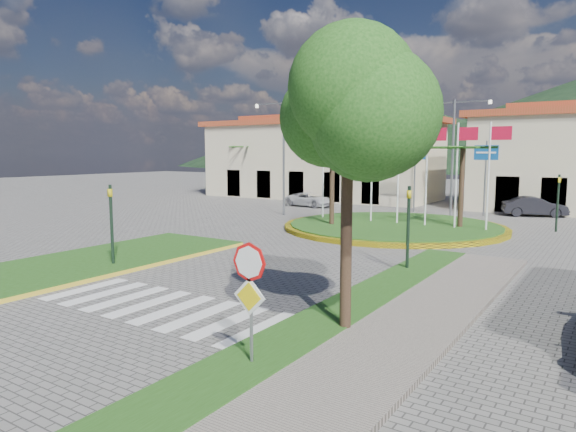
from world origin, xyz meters
The scene contains 21 objects.
ground centered at (0.00, 0.00, 0.00)m, with size 160.00×160.00×0.00m, color slate.
sidewalk_right centered at (6.00, 2.00, 0.07)m, with size 4.00×28.00×0.15m, color gray.
verge_right centered at (4.80, 2.00, 0.09)m, with size 1.60×28.00×0.18m, color #234E16.
median_left centered at (-6.50, 6.00, 0.09)m, with size 5.00×14.00×0.18m, color #234E16.
crosswalk centered at (0.00, 4.00, 0.01)m, with size 8.00×3.00×0.01m, color silver.
roundabout_island centered at (0.00, 22.00, 0.18)m, with size 12.70×12.70×6.00m.
stop_sign centered at (4.90, 1.96, 1.79)m, with size 0.80×0.11×2.65m.
deciduous_tree centered at (5.50, 5.00, 5.18)m, with size 3.60×3.60×6.80m.
traffic_light_left centered at (-5.20, 6.50, 1.94)m, with size 0.15×0.18×3.20m.
traffic_light_right centered at (4.50, 12.00, 1.94)m, with size 0.15×0.18×3.20m.
traffic_light_far centered at (8.00, 26.00, 1.94)m, with size 0.18×0.15×3.20m.
direction_sign_west centered at (-2.00, 30.97, 3.53)m, with size 1.60×0.14×5.20m.
direction_sign_east centered at (3.00, 30.97, 3.53)m, with size 1.60×0.14×5.20m.
street_lamp_centre centered at (1.00, 30.00, 4.50)m, with size 4.80×0.16×8.00m.
street_lamp_west centered at (-9.00, 24.00, 4.50)m, with size 4.80×0.16×8.00m.
building_left centered at (-14.00, 38.00, 3.90)m, with size 23.32×9.54×8.05m.
hill_far_west centered at (-55.00, 140.00, 11.00)m, with size 140.00×140.00×22.00m, color black.
hill_near_back centered at (-10.00, 130.00, 8.00)m, with size 110.00×110.00×16.00m, color black.
white_van centered at (-10.47, 30.00, 0.57)m, with size 1.89×4.11×1.14m, color #BBBCBE.
car_dark_a centered at (-6.98, 35.95, 0.61)m, with size 1.45×3.61×1.23m, color black.
car_dark_b centered at (5.93, 32.98, 0.68)m, with size 1.45×4.15×1.37m, color black.
Camera 1 is at (11.01, -5.96, 4.41)m, focal length 32.00 mm.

